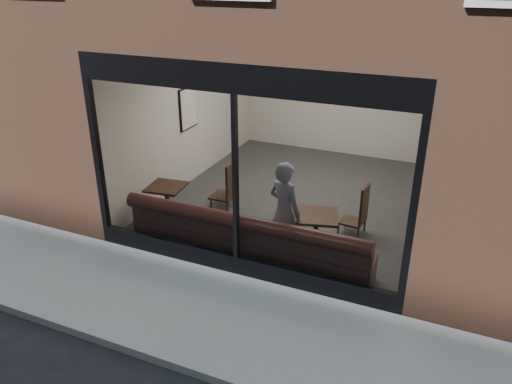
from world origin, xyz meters
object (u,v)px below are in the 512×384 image
at_px(person, 285,211).
at_px(cafe_chair_left, 223,196).
at_px(cafe_chair_right, 352,221).
at_px(cafe_table_left, 166,187).
at_px(banquette, 248,248).
at_px(cafe_table_right, 317,216).

xyz_separation_m(person, cafe_chair_left, (-1.74, 1.26, -0.59)).
bearing_deg(cafe_chair_right, cafe_table_left, 23.12).
xyz_separation_m(banquette, cafe_chair_left, (-1.25, 1.58, 0.01)).
bearing_deg(person, banquette, 55.50).
bearing_deg(cafe_table_left, banquette, -16.56).
bearing_deg(person, cafe_chair_right, -101.79).
bearing_deg(person, cafe_chair_left, -13.68).
xyz_separation_m(cafe_table_right, cafe_chair_right, (0.37, 0.99, -0.50)).
bearing_deg(banquette, person, 33.31).
xyz_separation_m(banquette, cafe_table_left, (-1.85, 0.55, 0.52)).
relative_size(cafe_table_left, cafe_chair_left, 1.38).
xyz_separation_m(cafe_table_left, cafe_table_right, (2.79, 0.00, 0.00)).
relative_size(banquette, person, 2.41).
bearing_deg(cafe_table_left, cafe_table_right, 0.00).
distance_m(cafe_table_left, cafe_chair_left, 1.29).
bearing_deg(cafe_chair_right, person, 61.77).
bearing_deg(banquette, cafe_chair_left, 128.35).
height_order(person, cafe_chair_right, person).
distance_m(banquette, cafe_table_left, 2.00).
relative_size(person, cafe_chair_left, 3.67).
bearing_deg(cafe_chair_left, cafe_table_left, 59.08).
height_order(cafe_chair_left, cafe_chair_right, cafe_chair_left).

